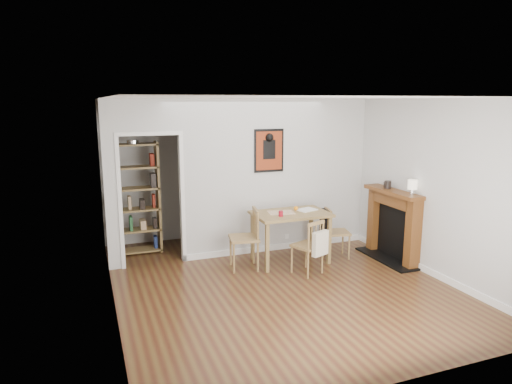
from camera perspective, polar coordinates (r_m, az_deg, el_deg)
name	(u,v)px	position (r m, az deg, el deg)	size (l,w,h in m)	color
ground	(278,282)	(6.71, 2.74, -11.16)	(5.20, 5.20, 0.00)	#52391A
room_shell	(252,178)	(7.59, -0.52, 1.72)	(5.20, 5.20, 5.20)	#BCBCB9
dining_table	(291,219)	(7.32, 4.36, -3.33)	(1.20, 0.76, 0.82)	olive
chair_left	(244,239)	(7.06, -1.52, -5.87)	(0.55, 0.55, 0.95)	#9D8249
chair_right	(336,232)	(7.69, 9.95, -4.95)	(0.55, 0.50, 0.83)	#9D8249
chair_front	(308,246)	(6.92, 6.51, -6.74)	(0.55, 0.57, 0.84)	#9D8249
bookshelf	(136,199)	(7.95, -14.82, -0.88)	(0.80, 0.32, 1.90)	olive
fireplace	(393,223)	(7.78, 16.81, -3.68)	(0.45, 1.25, 1.16)	brown
red_glass	(281,213)	(7.04, 3.12, -2.70)	(0.07, 0.07, 0.09)	maroon
orange_fruit	(296,208)	(7.43, 5.02, -2.05)	(0.07, 0.07, 0.07)	orange
placemat	(281,212)	(7.28, 3.18, -2.57)	(0.41, 0.31, 0.00)	beige
notebook	(307,210)	(7.48, 6.33, -2.22)	(0.31, 0.23, 0.02)	white
mantel_lamp	(413,185)	(7.32, 18.98, 0.78)	(0.15, 0.15, 0.23)	silver
ceramic_jar_a	(388,185)	(7.73, 16.14, 0.89)	(0.11, 0.11, 0.13)	black
ceramic_jar_b	(386,184)	(7.85, 15.92, 0.91)	(0.07, 0.07, 0.09)	black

